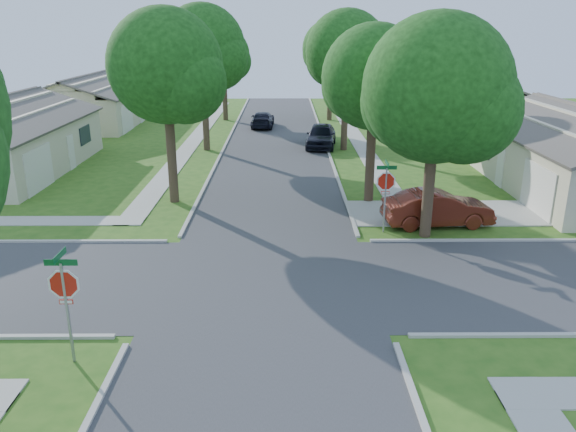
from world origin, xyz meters
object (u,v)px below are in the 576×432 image
(tree_e_mid, at_px, (347,55))
(house_ne_far, at_px, (472,111))
(stop_sign_sw, at_px, (64,289))
(house_nw_far, at_px, (92,106))
(car_curb_east, at_px, (321,135))
(tree_e_far, at_px, (331,51))
(tree_w_far, at_px, (224,57))
(stop_sign_ne, at_px, (386,184))
(tree_ne_corner, at_px, (438,96))
(car_driveway, at_px, (437,208))
(car_curb_west, at_px, (263,119))
(tree_e_near, at_px, (375,82))
(tree_w_mid, at_px, (203,52))
(tree_w_near, at_px, (167,72))

(tree_e_mid, xyz_separation_m, house_ne_far, (11.23, 7.99, -4.74))
(stop_sign_sw, xyz_separation_m, house_nw_far, (-11.29, 36.70, -0.51))
(tree_e_mid, distance_m, car_curb_east, 5.73)
(tree_e_far, height_order, tree_w_far, tree_e_far)
(stop_sign_ne, bearing_deg, stop_sign_sw, -135.00)
(tree_w_far, height_order, tree_ne_corner, tree_ne_corner)
(car_driveway, distance_m, car_curb_west, 25.98)
(tree_e_mid, height_order, tree_e_far, tree_e_mid)
(tree_e_near, xyz_separation_m, car_curb_west, (-5.95, 21.11, -4.99))
(tree_w_far, bearing_deg, house_nw_far, -169.95)
(tree_e_near, relative_size, tree_e_mid, 0.90)
(tree_w_mid, bearing_deg, house_nw_far, 135.93)
(tree_w_near, height_order, tree_ne_corner, tree_w_near)
(tree_e_near, xyz_separation_m, tree_ne_corner, (1.61, -4.80, -0.05))
(tree_w_near, bearing_deg, stop_sign_ne, -24.74)
(stop_sign_sw, height_order, tree_e_mid, tree_e_mid)
(tree_w_far, bearing_deg, tree_e_near, -69.39)
(car_driveway, bearing_deg, tree_e_mid, 2.79)
(tree_w_far, distance_m, car_curb_east, 15.14)
(car_curb_east, bearing_deg, stop_sign_ne, -77.44)
(stop_sign_ne, distance_m, car_curb_west, 26.13)
(tree_w_mid, height_order, tree_w_far, tree_w_mid)
(stop_sign_sw, height_order, tree_w_mid, tree_w_mid)
(tree_w_far, distance_m, house_nw_far, 12.19)
(stop_sign_sw, relative_size, car_curb_west, 0.67)
(tree_w_mid, distance_m, tree_w_far, 13.04)
(house_ne_far, bearing_deg, stop_sign_sw, -121.55)
(house_ne_far, bearing_deg, tree_e_mid, -144.58)
(tree_e_near, height_order, house_nw_far, tree_e_near)
(stop_sign_sw, xyz_separation_m, car_curb_west, (3.50, 34.82, -1.38))
(stop_sign_sw, xyz_separation_m, tree_ne_corner, (11.06, 8.91, 3.56))
(tree_w_mid, height_order, house_ne_far, tree_w_mid)
(car_driveway, bearing_deg, house_nw_far, 35.28)
(tree_e_far, xyz_separation_m, house_ne_far, (11.24, -5.01, -4.46))
(stop_sign_sw, xyz_separation_m, car_curb_east, (7.90, 26.64, -1.21))
(tree_e_far, relative_size, tree_w_far, 1.09)
(car_curb_west, bearing_deg, tree_ne_corner, 107.70)
(house_nw_far, bearing_deg, car_driveway, -48.93)
(stop_sign_sw, xyz_separation_m, tree_w_far, (0.05, 38.71, 3.48))
(tree_e_mid, distance_m, car_curb_west, 12.24)
(tree_w_mid, relative_size, car_curb_east, 2.00)
(tree_w_mid, relative_size, car_driveway, 2.09)
(stop_sign_ne, xyz_separation_m, house_ne_far, (11.29, 24.30, -0.51))
(tree_e_near, relative_size, tree_w_far, 1.03)
(tree_e_near, height_order, car_curb_east, tree_e_near)
(tree_e_mid, bearing_deg, tree_ne_corner, -84.55)
(stop_sign_sw, height_order, house_nw_far, house_nw_far)
(stop_sign_ne, height_order, tree_e_mid, tree_e_mid)
(stop_sign_ne, bearing_deg, car_curb_east, 94.97)
(tree_w_mid, relative_size, car_curb_west, 2.14)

